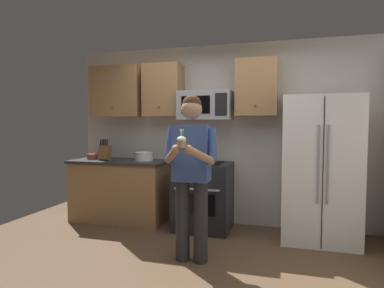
{
  "coord_description": "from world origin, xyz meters",
  "views": [
    {
      "loc": [
        0.92,
        -2.94,
        1.46
      ],
      "look_at": [
        -0.0,
        0.29,
        1.25
      ],
      "focal_mm": 30.19,
      "sensor_mm": 36.0,
      "label": 1
    }
  ],
  "objects_px": {
    "bowl_large_white": "(144,156)",
    "bowl_small_colored": "(93,156)",
    "person": "(191,168)",
    "cupcake": "(182,142)",
    "microwave": "(205,105)",
    "knife_block": "(105,152)",
    "oven_range": "(203,196)",
    "refrigerator": "(320,169)"
  },
  "relations": [
    {
      "from": "knife_block",
      "to": "cupcake",
      "type": "relative_size",
      "value": 1.84
    },
    {
      "from": "bowl_large_white",
      "to": "bowl_small_colored",
      "type": "relative_size",
      "value": 1.54
    },
    {
      "from": "refrigerator",
      "to": "bowl_small_colored",
      "type": "distance_m",
      "value": 3.27
    },
    {
      "from": "refrigerator",
      "to": "oven_range",
      "type": "bearing_deg",
      "value": 178.5
    },
    {
      "from": "refrigerator",
      "to": "person",
      "type": "relative_size",
      "value": 1.02
    },
    {
      "from": "microwave",
      "to": "knife_block",
      "type": "relative_size",
      "value": 2.31
    },
    {
      "from": "microwave",
      "to": "bowl_small_colored",
      "type": "distance_m",
      "value": 1.93
    },
    {
      "from": "oven_range",
      "to": "refrigerator",
      "type": "bearing_deg",
      "value": -1.5
    },
    {
      "from": "oven_range",
      "to": "person",
      "type": "distance_m",
      "value": 1.21
    },
    {
      "from": "microwave",
      "to": "cupcake",
      "type": "xyz_separation_m",
      "value": [
        0.14,
        -1.53,
        -0.43
      ]
    },
    {
      "from": "microwave",
      "to": "refrigerator",
      "type": "xyz_separation_m",
      "value": [
        1.5,
        -0.16,
        -0.82
      ]
    },
    {
      "from": "cupcake",
      "to": "knife_block",
      "type": "bearing_deg",
      "value": 140.21
    },
    {
      "from": "knife_block",
      "to": "bowl_large_white",
      "type": "height_order",
      "value": "knife_block"
    },
    {
      "from": "knife_block",
      "to": "person",
      "type": "distance_m",
      "value": 1.96
    },
    {
      "from": "oven_range",
      "to": "bowl_small_colored",
      "type": "distance_m",
      "value": 1.84
    },
    {
      "from": "bowl_small_colored",
      "to": "cupcake",
      "type": "distance_m",
      "value": 2.42
    },
    {
      "from": "oven_range",
      "to": "bowl_large_white",
      "type": "relative_size",
      "value": 3.41
    },
    {
      "from": "refrigerator",
      "to": "knife_block",
      "type": "distance_m",
      "value": 3.02
    },
    {
      "from": "microwave",
      "to": "person",
      "type": "relative_size",
      "value": 0.42
    },
    {
      "from": "cupcake",
      "to": "bowl_large_white",
      "type": "bearing_deg",
      "value": 125.74
    },
    {
      "from": "refrigerator",
      "to": "cupcake",
      "type": "distance_m",
      "value": 1.97
    },
    {
      "from": "knife_block",
      "to": "cupcake",
      "type": "xyz_separation_m",
      "value": [
        1.66,
        -1.38,
        0.26
      ]
    },
    {
      "from": "microwave",
      "to": "refrigerator",
      "type": "distance_m",
      "value": 1.72
    },
    {
      "from": "oven_range",
      "to": "bowl_small_colored",
      "type": "height_order",
      "value": "bowl_small_colored"
    },
    {
      "from": "knife_block",
      "to": "bowl_large_white",
      "type": "xyz_separation_m",
      "value": [
        0.6,
        0.09,
        -0.05
      ]
    },
    {
      "from": "knife_block",
      "to": "bowl_small_colored",
      "type": "height_order",
      "value": "knife_block"
    },
    {
      "from": "bowl_small_colored",
      "to": "knife_block",
      "type": "bearing_deg",
      "value": -15.48
    },
    {
      "from": "oven_range",
      "to": "bowl_small_colored",
      "type": "relative_size",
      "value": 5.25
    },
    {
      "from": "refrigerator",
      "to": "bowl_small_colored",
      "type": "bearing_deg",
      "value": 178.6
    },
    {
      "from": "oven_range",
      "to": "knife_block",
      "type": "xyz_separation_m",
      "value": [
        -1.52,
        -0.03,
        0.57
      ]
    },
    {
      "from": "oven_range",
      "to": "bowl_large_white",
      "type": "height_order",
      "value": "bowl_large_white"
    },
    {
      "from": "oven_range",
      "to": "person",
      "type": "xyz_separation_m",
      "value": [
        0.14,
        -1.08,
        0.53
      ]
    },
    {
      "from": "knife_block",
      "to": "oven_range",
      "type": "bearing_deg",
      "value": 1.12
    },
    {
      "from": "microwave",
      "to": "knife_block",
      "type": "height_order",
      "value": "microwave"
    },
    {
      "from": "bowl_small_colored",
      "to": "person",
      "type": "relative_size",
      "value": 0.1
    },
    {
      "from": "knife_block",
      "to": "refrigerator",
      "type": "bearing_deg",
      "value": -0.18
    },
    {
      "from": "bowl_large_white",
      "to": "person",
      "type": "distance_m",
      "value": 1.56
    },
    {
      "from": "refrigerator",
      "to": "person",
      "type": "xyz_separation_m",
      "value": [
        -1.36,
        -1.04,
        0.1
      ]
    },
    {
      "from": "knife_block",
      "to": "cupcake",
      "type": "bearing_deg",
      "value": -39.79
    },
    {
      "from": "refrigerator",
      "to": "bowl_small_colored",
      "type": "height_order",
      "value": "refrigerator"
    },
    {
      "from": "microwave",
      "to": "person",
      "type": "bearing_deg",
      "value": -83.33
    },
    {
      "from": "oven_range",
      "to": "person",
      "type": "height_order",
      "value": "person"
    }
  ]
}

